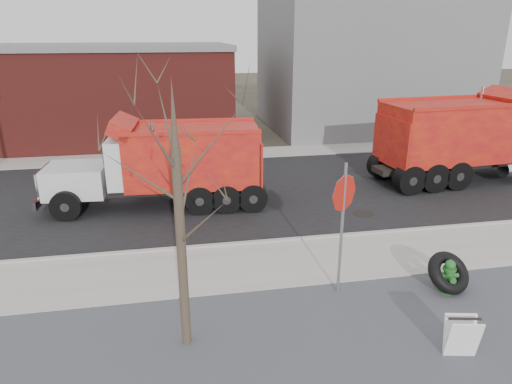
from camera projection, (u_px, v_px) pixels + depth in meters
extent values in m
plane|color=#383328|center=(305.00, 267.00, 12.08)|extent=(120.00, 120.00, 0.00)
cube|color=slate|center=(355.00, 352.00, 8.83)|extent=(60.00, 5.00, 0.03)
cube|color=#9E9B93|center=(302.00, 261.00, 12.30)|extent=(60.00, 2.50, 0.06)
cube|color=#9E9B93|center=(290.00, 240.00, 13.50)|extent=(60.00, 0.15, 0.11)
cube|color=black|center=(260.00, 190.00, 17.92)|extent=(60.00, 9.40, 0.02)
cube|color=#9E9B93|center=(239.00, 153.00, 23.20)|extent=(60.00, 2.00, 0.06)
cube|color=slate|center=(364.00, 63.00, 28.98)|extent=(12.00, 10.00, 8.00)
cube|color=maroon|center=(47.00, 96.00, 25.32)|extent=(20.00, 8.00, 5.00)
cube|color=slate|center=(40.00, 46.00, 24.44)|extent=(20.20, 8.20, 0.30)
cylinder|color=#382D23|center=(182.00, 253.00, 8.46)|extent=(0.18, 0.18, 4.00)
cone|color=#382D23|center=(173.00, 113.00, 7.60)|extent=(0.14, 0.14, 1.20)
cylinder|color=#2D772D|center=(446.00, 290.00, 10.91)|extent=(0.45, 0.45, 0.06)
cylinder|color=#2D772D|center=(448.00, 279.00, 10.81)|extent=(0.24, 0.24, 0.61)
cylinder|color=#2D772D|center=(450.00, 269.00, 10.72)|extent=(0.31, 0.31, 0.05)
sphere|color=#2D772D|center=(450.00, 265.00, 10.69)|extent=(0.25, 0.25, 0.25)
cylinder|color=#2D772D|center=(451.00, 261.00, 10.65)|extent=(0.05, 0.05, 0.06)
cylinder|color=#2D772D|center=(441.00, 276.00, 10.76)|extent=(0.13, 0.12, 0.11)
cylinder|color=#2D772D|center=(456.00, 275.00, 10.80)|extent=(0.13, 0.12, 0.11)
cylinder|color=#2D772D|center=(452.00, 280.00, 10.62)|extent=(0.16, 0.13, 0.15)
torus|color=black|center=(448.00, 273.00, 10.84)|extent=(1.25, 1.17, 0.96)
cylinder|color=gray|center=(342.00, 231.00, 10.34)|extent=(0.07, 0.07, 3.21)
cylinder|color=red|center=(344.00, 193.00, 10.04)|extent=(0.73, 0.52, 0.87)
cube|color=white|center=(463.00, 340.00, 8.51)|extent=(0.63, 0.33, 0.83)
cube|color=white|center=(460.00, 334.00, 8.67)|extent=(0.63, 0.33, 0.83)
cube|color=black|center=(465.00, 319.00, 8.45)|extent=(0.60, 0.16, 0.04)
cube|color=black|center=(472.00, 163.00, 19.09)|extent=(8.91, 1.68, 0.23)
cube|color=silver|center=(510.00, 130.00, 19.07)|extent=(1.86, 2.52, 1.87)
cube|color=red|center=(449.00, 132.00, 18.29)|extent=(5.38, 2.93, 2.28)
cylinder|color=silver|center=(478.00, 116.00, 19.60)|extent=(0.16, 0.16, 2.49)
cylinder|color=black|center=(404.00, 164.00, 19.38)|extent=(1.16, 0.41, 1.14)
cylinder|color=black|center=(433.00, 177.00, 17.57)|extent=(1.16, 0.41, 1.14)
cube|color=black|center=(161.00, 190.00, 16.07)|extent=(7.41, 1.21, 0.20)
cube|color=silver|center=(77.00, 180.00, 15.58)|extent=(2.09, 1.87, 0.99)
cube|color=silver|center=(44.00, 181.00, 15.46)|extent=(0.15, 1.58, 0.90)
cube|color=silver|center=(132.00, 160.00, 15.59)|extent=(1.56, 2.16, 1.63)
cube|color=black|center=(108.00, 148.00, 15.35)|extent=(0.15, 1.81, 0.72)
cube|color=red|center=(193.00, 156.00, 15.80)|extent=(4.63, 2.42, 1.99)
cylinder|color=silver|center=(154.00, 154.00, 14.75)|extent=(0.13, 0.13, 2.17)
cylinder|color=black|center=(66.00, 206.00, 14.84)|extent=(1.01, 0.33, 0.99)
cylinder|color=black|center=(80.00, 187.00, 16.66)|extent=(1.01, 0.33, 0.99)
cylinder|color=black|center=(226.00, 198.00, 15.55)|extent=(1.01, 0.33, 0.99)
cylinder|color=black|center=(223.00, 182.00, 17.17)|extent=(1.01, 0.33, 0.99)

